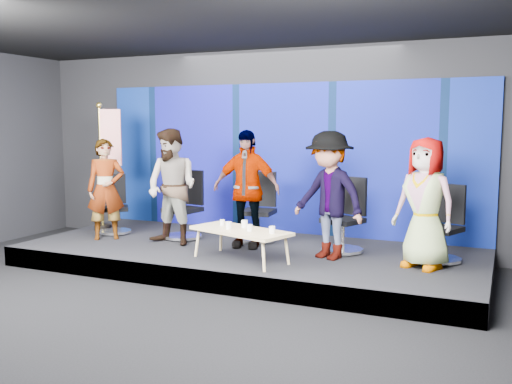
# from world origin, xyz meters

# --- Properties ---
(ground) EXTENTS (10.00, 10.00, 0.00)m
(ground) POSITION_xyz_m (0.00, 0.00, 0.00)
(ground) COLOR black
(ground) RESTS_ON ground
(room_walls) EXTENTS (10.02, 8.02, 3.51)m
(room_walls) POSITION_xyz_m (0.00, 0.00, 2.43)
(room_walls) COLOR black
(room_walls) RESTS_ON ground
(riser) EXTENTS (7.00, 3.00, 0.30)m
(riser) POSITION_xyz_m (0.00, 2.50, 0.15)
(riser) COLOR black
(riser) RESTS_ON ground
(backdrop) EXTENTS (7.00, 0.08, 2.60)m
(backdrop) POSITION_xyz_m (0.00, 3.95, 1.60)
(backdrop) COLOR navy
(backdrop) RESTS_ON riser
(chair_a) EXTENTS (0.81, 0.81, 1.02)m
(chair_a) POSITION_xyz_m (-2.63, 2.62, 0.64)
(chair_a) COLOR silver
(chair_a) RESTS_ON riser
(panelist_a) EXTENTS (0.72, 0.69, 1.66)m
(panelist_a) POSITION_xyz_m (-2.43, 2.16, 1.13)
(panelist_a) COLOR black
(panelist_a) RESTS_ON riser
(chair_b) EXTENTS (0.72, 0.72, 1.13)m
(chair_b) POSITION_xyz_m (-1.27, 2.73, 0.67)
(chair_b) COLOR silver
(chair_b) RESTS_ON riser
(panelist_b) EXTENTS (0.98, 0.81, 1.83)m
(panelist_b) POSITION_xyz_m (-1.20, 2.23, 1.22)
(panelist_b) COLOR black
(panelist_b) RESTS_ON riser
(chair_c) EXTENTS (0.69, 0.69, 1.12)m
(chair_c) POSITION_xyz_m (-0.06, 3.04, 0.67)
(chair_c) COLOR silver
(chair_c) RESTS_ON riser
(panelist_c) EXTENTS (1.10, 0.55, 1.81)m
(panelist_c) POSITION_xyz_m (-0.05, 2.54, 1.21)
(panelist_c) COLOR black
(panelist_c) RESTS_ON riser
(chair_d) EXTENTS (0.82, 0.82, 1.11)m
(chair_d) POSITION_xyz_m (1.44, 2.81, 0.67)
(chair_d) COLOR silver
(chair_d) RESTS_ON riser
(panelist_d) EXTENTS (1.33, 1.05, 1.80)m
(panelist_d) POSITION_xyz_m (1.33, 2.32, 1.20)
(panelist_d) COLOR black
(panelist_d) RESTS_ON riser
(chair_e) EXTENTS (0.78, 0.78, 1.07)m
(chair_e) POSITION_xyz_m (2.83, 2.79, 0.65)
(chair_e) COLOR silver
(chair_e) RESTS_ON riser
(panelist_e) EXTENTS (0.99, 0.83, 1.73)m
(panelist_e) POSITION_xyz_m (2.64, 2.32, 1.17)
(panelist_e) COLOR black
(panelist_e) RESTS_ON riser
(coffee_table) EXTENTS (1.57, 1.03, 0.45)m
(coffee_table) POSITION_xyz_m (0.26, 1.68, 0.71)
(coffee_table) COLOR tan
(coffee_table) RESTS_ON riser
(mug_a) EXTENTS (0.07, 0.07, 0.09)m
(mug_a) POSITION_xyz_m (-0.11, 1.83, 0.79)
(mug_a) COLOR white
(mug_a) RESTS_ON coffee_table
(mug_b) EXTENTS (0.08, 0.08, 0.10)m
(mug_b) POSITION_xyz_m (0.09, 1.64, 0.80)
(mug_b) COLOR white
(mug_b) RESTS_ON coffee_table
(mug_c) EXTENTS (0.09, 0.09, 0.11)m
(mug_c) POSITION_xyz_m (0.25, 1.81, 0.80)
(mug_c) COLOR white
(mug_c) RESTS_ON coffee_table
(mug_d) EXTENTS (0.08, 0.08, 0.09)m
(mug_d) POSITION_xyz_m (0.43, 1.60, 0.79)
(mug_d) COLOR white
(mug_d) RESTS_ON coffee_table
(mug_e) EXTENTS (0.08, 0.08, 0.10)m
(mug_e) POSITION_xyz_m (0.77, 1.58, 0.79)
(mug_e) COLOR white
(mug_e) RESTS_ON coffee_table
(flag_stand) EXTENTS (0.50, 0.33, 2.28)m
(flag_stand) POSITION_xyz_m (-2.91, 2.82, 1.51)
(flag_stand) COLOR black
(flag_stand) RESTS_ON riser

